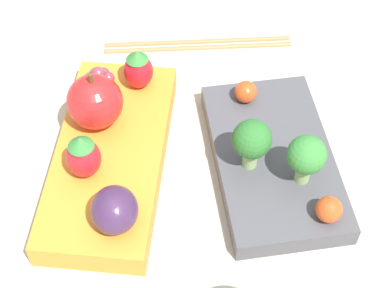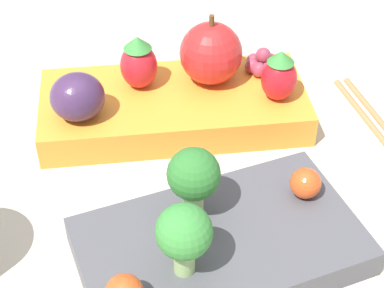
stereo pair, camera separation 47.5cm
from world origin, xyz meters
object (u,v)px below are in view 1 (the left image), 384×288
object	(u,v)px
broccoli_floret_1	(306,156)
plum	(115,210)
cherry_tomato_0	(246,92)
grape_cluster	(99,79)
strawberry_1	(138,69)
strawberry_0	(83,156)
apple	(95,102)
bento_box_savoury	(274,163)
cherry_tomato_1	(329,209)
chopsticks_pair	(198,43)
broccoli_floret_0	(252,141)
bento_box_fruit	(110,158)

from	to	relation	value
broccoli_floret_1	plum	xyz separation A→B (m)	(0.04, -0.17, -0.01)
cherry_tomato_0	grape_cluster	size ratio (longest dim) A/B	0.72
strawberry_1	strawberry_0	bearing A→B (deg)	-23.39
apple	broccoli_floret_1	bearing A→B (deg)	69.17
bento_box_savoury	plum	distance (m)	0.17
cherry_tomato_1	chopsticks_pair	world-z (taller)	cherry_tomato_1
bento_box_savoury	broccoli_floret_0	bearing A→B (deg)	-71.37
strawberry_0	apple	bearing A→B (deg)	173.39
broccoli_floret_0	cherry_tomato_0	size ratio (longest dim) A/B	2.46
apple	chopsticks_pair	size ratio (longest dim) A/B	0.30
bento_box_fruit	plum	bearing A→B (deg)	7.45
bento_box_savoury	broccoli_floret_0	distance (m)	0.05
cherry_tomato_0	apple	bearing A→B (deg)	-79.27
cherry_tomato_1	strawberry_1	distance (m)	0.23
bento_box_fruit	apple	size ratio (longest dim) A/B	3.77
cherry_tomato_1	bento_box_fruit	bearing A→B (deg)	-111.72
plum	chopsticks_pair	xyz separation A→B (m)	(-0.25, 0.08, -0.04)
grape_cluster	chopsticks_pair	world-z (taller)	grape_cluster
bento_box_savoury	cherry_tomato_0	world-z (taller)	cherry_tomato_0
strawberry_1	cherry_tomato_0	bearing A→B (deg)	79.89
grape_cluster	strawberry_1	bearing A→B (deg)	88.49
broccoli_floret_0	apple	xyz separation A→B (m)	(-0.05, -0.14, -0.00)
cherry_tomato_0	plum	world-z (taller)	plum
broccoli_floret_1	cherry_tomato_1	world-z (taller)	broccoli_floret_1
cherry_tomato_1	strawberry_0	bearing A→B (deg)	-103.79
apple	plum	bearing A→B (deg)	11.02
bento_box_fruit	strawberry_1	size ratio (longest dim) A/B	5.19
broccoli_floret_0	plum	bearing A→B (deg)	-62.46
strawberry_0	strawberry_1	bearing A→B (deg)	156.61
cherry_tomato_0	strawberry_1	size ratio (longest dim) A/B	0.49
apple	chopsticks_pair	bearing A→B (deg)	142.27
broccoli_floret_0	strawberry_1	xyz separation A→B (m)	(-0.10, -0.10, -0.01)
strawberry_1	chopsticks_pair	world-z (taller)	strawberry_1
broccoli_floret_1	cherry_tomato_0	world-z (taller)	broccoli_floret_1
broccoli_floret_0	bento_box_fruit	bearing A→B (deg)	-97.61
grape_cluster	chopsticks_pair	size ratio (longest dim) A/B	0.15
broccoli_floret_0	cherry_tomato_1	distance (m)	0.09
cherry_tomato_0	cherry_tomato_1	xyz separation A→B (m)	(0.14, 0.06, 0.00)
bento_box_savoury	cherry_tomato_0	xyz separation A→B (m)	(-0.07, -0.02, 0.02)
bento_box_savoury	chopsticks_pair	distance (m)	0.19
apple	plum	size ratio (longest dim) A/B	1.44
cherry_tomato_0	plum	size ratio (longest dim) A/B	0.51
cherry_tomato_0	broccoli_floret_1	bearing A→B (deg)	23.33
plum	chopsticks_pair	world-z (taller)	plum
broccoli_floret_0	cherry_tomato_0	distance (m)	0.08
broccoli_floret_1	grape_cluster	distance (m)	0.22
plum	cherry_tomato_1	bearing A→B (deg)	90.95
bento_box_savoury	strawberry_0	world-z (taller)	strawberry_0
cherry_tomato_1	apple	size ratio (longest dim) A/B	0.38
plum	chopsticks_pair	size ratio (longest dim) A/B	0.21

